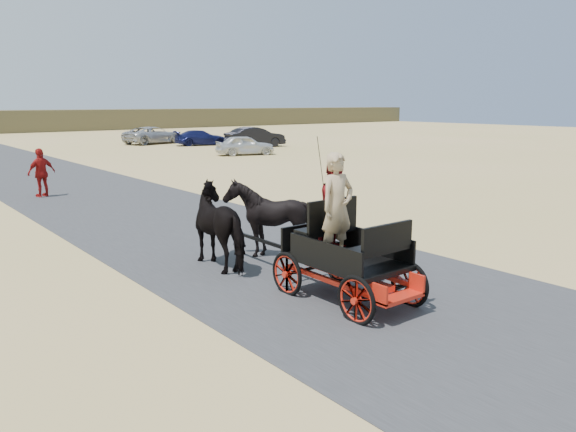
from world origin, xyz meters
TOP-DOWN VIEW (x-y plane):
  - ground at (0.00, 0.00)m, footprint 140.00×140.00m
  - road at (0.00, 0.00)m, footprint 6.00×140.00m
  - carriage at (-0.54, -0.28)m, footprint 1.30×2.40m
  - horse_left at (-1.09, 2.72)m, footprint 0.91×2.01m
  - horse_right at (0.01, 2.72)m, footprint 1.37×1.54m
  - driver_man at (-0.74, -0.23)m, footprint 0.66×0.43m
  - passenger_woman at (-0.24, 0.32)m, footprint 0.77×0.60m
  - pedestrian at (-1.59, 14.04)m, footprint 1.08×0.67m
  - car_a at (13.06, 22.90)m, footprint 3.96×2.55m
  - car_b at (17.24, 27.73)m, footprint 4.65×2.10m
  - car_c at (14.91, 31.75)m, footprint 4.30×2.59m
  - car_d at (12.74, 35.55)m, footprint 5.32×3.32m

SIDE VIEW (x-z plane):
  - ground at x=0.00m, z-range 0.00..0.00m
  - road at x=0.00m, z-range 0.00..0.01m
  - carriage at x=-0.54m, z-range 0.00..0.72m
  - car_c at x=14.91m, z-range 0.00..1.17m
  - car_a at x=13.06m, z-range 0.00..1.26m
  - car_d at x=12.74m, z-range 0.00..1.37m
  - car_b at x=17.24m, z-range 0.00..1.48m
  - horse_left at x=-1.09m, z-range 0.00..1.70m
  - horse_right at x=0.01m, z-range 0.00..1.70m
  - pedestrian at x=-1.59m, z-range 0.00..1.73m
  - passenger_woman at x=-0.24m, z-range 0.72..2.30m
  - driver_man at x=-0.74m, z-range 0.72..2.52m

